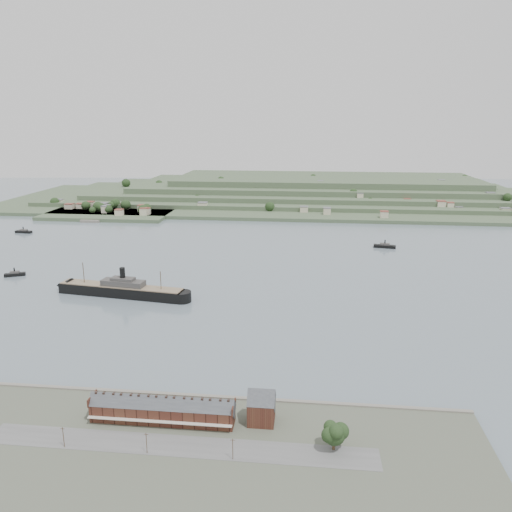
# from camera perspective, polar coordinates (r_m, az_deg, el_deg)

# --- Properties ---
(ground) EXTENTS (1400.00, 1400.00, 0.00)m
(ground) POSITION_cam_1_polar(r_m,az_deg,el_deg) (351.94, -1.23, -3.45)
(ground) COLOR slate
(ground) RESTS_ON ground
(near_shore) EXTENTS (220.00, 80.00, 2.60)m
(near_shore) POSITION_cam_1_polar(r_m,az_deg,el_deg) (187.50, -9.16, -21.74)
(near_shore) COLOR #4C5142
(near_shore) RESTS_ON ground
(terrace_row) EXTENTS (55.60, 9.80, 11.07)m
(terrace_row) POSITION_cam_1_polar(r_m,az_deg,el_deg) (201.44, -10.66, -16.92)
(terrace_row) COLOR #432017
(terrace_row) RESTS_ON ground
(gabled_building) EXTENTS (10.40, 10.18, 14.09)m
(gabled_building) POSITION_cam_1_polar(r_m,az_deg,el_deg) (197.50, 0.63, -16.88)
(gabled_building) COLOR #432017
(gabled_building) RESTS_ON ground
(far_peninsula) EXTENTS (760.00, 309.00, 30.00)m
(far_peninsula) POSITION_cam_1_polar(r_m,az_deg,el_deg) (730.63, 4.97, 7.32)
(far_peninsula) COLOR #3C5337
(far_peninsula) RESTS_ON ground
(steamship) EXTENTS (98.48, 24.49, 23.68)m
(steamship) POSITION_cam_1_polar(r_m,az_deg,el_deg) (344.24, -15.50, -3.70)
(steamship) COLOR black
(steamship) RESTS_ON ground
(tugboat) EXTENTS (14.87, 9.45, 6.54)m
(tugboat) POSITION_cam_1_polar(r_m,az_deg,el_deg) (414.83, -25.85, -1.87)
(tugboat) COLOR black
(tugboat) RESTS_ON ground
(ferry_west) EXTENTS (17.53, 6.03, 6.46)m
(ferry_west) POSITION_cam_1_polar(r_m,az_deg,el_deg) (568.74, -25.03, 2.56)
(ferry_west) COLOR black
(ferry_west) RESTS_ON ground
(ferry_east) EXTENTS (20.34, 8.69, 7.39)m
(ferry_east) POSITION_cam_1_polar(r_m,az_deg,el_deg) (470.28, 14.50, 1.13)
(ferry_east) COLOR black
(ferry_east) RESTS_ON ground
(fig_tree) EXTENTS (9.69, 8.39, 10.82)m
(fig_tree) POSITION_cam_1_polar(r_m,az_deg,el_deg) (185.06, 9.02, -19.40)
(fig_tree) COLOR #473520
(fig_tree) RESTS_ON ground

